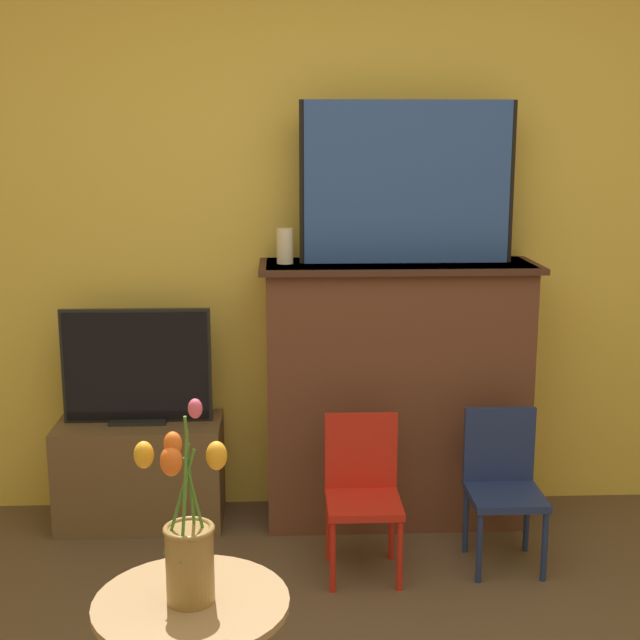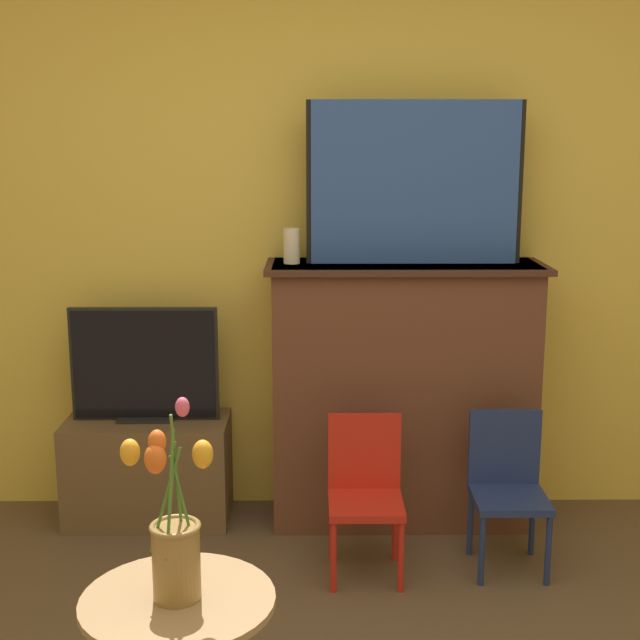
{
  "view_description": "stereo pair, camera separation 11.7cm",
  "coord_description": "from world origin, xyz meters",
  "views": [
    {
      "loc": [
        -0.25,
        -1.87,
        1.71
      ],
      "look_at": [
        -0.11,
        1.16,
        1.08
      ],
      "focal_mm": 50.0,
      "sensor_mm": 36.0,
      "label": 1
    },
    {
      "loc": [
        -0.13,
        -1.87,
        1.71
      ],
      "look_at": [
        -0.11,
        1.16,
        1.08
      ],
      "focal_mm": 50.0,
      "sensor_mm": 36.0,
      "label": 2
    }
  ],
  "objects": [
    {
      "name": "tv_monitor",
      "position": [
        -0.88,
        1.91,
        0.71
      ],
      "size": [
        0.65,
        0.12,
        0.51
      ],
      "color": "black",
      "rests_on": "tv_stand"
    },
    {
      "name": "chair_red",
      "position": [
        0.07,
        1.42,
        0.35
      ],
      "size": [
        0.29,
        0.29,
        0.62
      ],
      "color": "red",
      "rests_on": "ground"
    },
    {
      "name": "wall_back",
      "position": [
        0.0,
        2.13,
        1.35
      ],
      "size": [
        8.0,
        0.06,
        2.7
      ],
      "color": "#EAC651",
      "rests_on": "ground"
    },
    {
      "name": "mantel_candle",
      "position": [
        -0.23,
        1.91,
        1.24
      ],
      "size": [
        0.07,
        0.07,
        0.15
      ],
      "color": "silver",
      "rests_on": "fireplace_mantel"
    },
    {
      "name": "fireplace_mantel",
      "position": [
        0.26,
        1.91,
        0.6
      ],
      "size": [
        1.2,
        0.42,
        1.17
      ],
      "color": "brown",
      "rests_on": "ground"
    },
    {
      "name": "chair_blue",
      "position": [
        0.64,
        1.47,
        0.35
      ],
      "size": [
        0.29,
        0.29,
        0.62
      ],
      "color": "navy",
      "rests_on": "ground"
    },
    {
      "name": "vase_tulips",
      "position": [
        -0.48,
        0.21,
        0.71
      ],
      "size": [
        0.23,
        0.2,
        0.52
      ],
      "color": "olive",
      "rests_on": "side_table"
    },
    {
      "name": "painting",
      "position": [
        0.29,
        1.92,
        1.51
      ],
      "size": [
        0.92,
        0.03,
        0.68
      ],
      "color": "black",
      "rests_on": "fireplace_mantel"
    },
    {
      "name": "tv_stand",
      "position": [
        -0.88,
        1.9,
        0.23
      ],
      "size": [
        0.72,
        0.36,
        0.47
      ],
      "color": "brown",
      "rests_on": "ground"
    }
  ]
}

